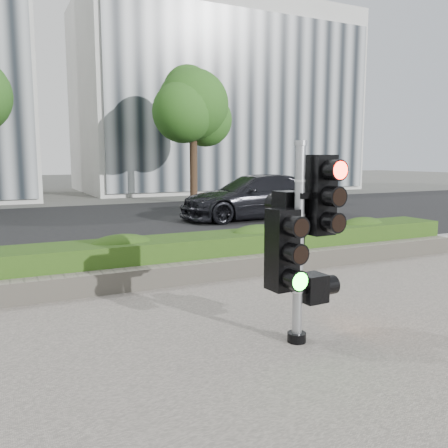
# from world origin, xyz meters

# --- Properties ---
(ground) EXTENTS (120.00, 120.00, 0.00)m
(ground) POSITION_xyz_m (0.00, 0.00, 0.00)
(ground) COLOR #51514C
(ground) RESTS_ON ground
(sidewalk) EXTENTS (16.00, 11.00, 0.03)m
(sidewalk) POSITION_xyz_m (0.00, -2.50, 0.01)
(sidewalk) COLOR #9E9389
(sidewalk) RESTS_ON ground
(road) EXTENTS (60.00, 13.00, 0.02)m
(road) POSITION_xyz_m (0.00, 10.00, 0.01)
(road) COLOR black
(road) RESTS_ON ground
(curb) EXTENTS (60.00, 0.25, 0.12)m
(curb) POSITION_xyz_m (0.00, 3.15, 0.06)
(curb) COLOR gray
(curb) RESTS_ON ground
(stone_wall) EXTENTS (12.00, 0.32, 0.34)m
(stone_wall) POSITION_xyz_m (0.00, 1.90, 0.20)
(stone_wall) COLOR gray
(stone_wall) RESTS_ON sidewalk
(hedge) EXTENTS (12.00, 1.00, 0.68)m
(hedge) POSITION_xyz_m (0.00, 2.55, 0.37)
(hedge) COLOR #517D26
(hedge) RESTS_ON sidewalk
(building_right) EXTENTS (18.00, 10.00, 12.00)m
(building_right) POSITION_xyz_m (11.00, 25.00, 6.00)
(building_right) COLOR #B7B7B2
(building_right) RESTS_ON ground
(tree_right) EXTENTS (4.10, 3.58, 6.53)m
(tree_right) POSITION_xyz_m (5.48, 15.55, 4.48)
(tree_right) COLOR black
(tree_right) RESTS_ON ground
(traffic_signal) EXTENTS (0.80, 0.60, 2.30)m
(traffic_signal) POSITION_xyz_m (-0.05, -1.07, 1.30)
(traffic_signal) COLOR black
(traffic_signal) RESTS_ON sidewalk
(car_dark) EXTENTS (5.36, 2.22, 1.55)m
(car_dark) POSITION_xyz_m (5.12, 9.03, 0.79)
(car_dark) COLOR black
(car_dark) RESTS_ON road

